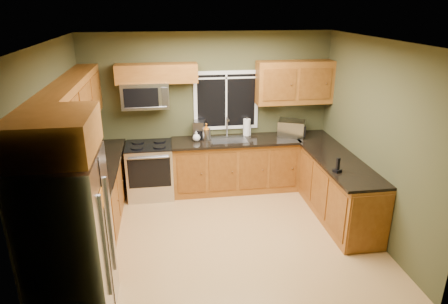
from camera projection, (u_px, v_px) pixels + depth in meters
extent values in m
plane|color=tan|center=(224.00, 236.00, 5.71)|extent=(4.20, 4.20, 0.00)
plane|color=white|center=(224.00, 41.00, 4.76)|extent=(4.20, 4.20, 0.00)
plane|color=#414326|center=(209.00, 112.00, 6.90)|extent=(4.20, 0.00, 4.20)
plane|color=#414326|center=(254.00, 215.00, 3.57)|extent=(4.20, 0.00, 4.20)
plane|color=#414326|center=(57.00, 156.00, 4.95)|extent=(0.00, 3.60, 3.60)
plane|color=#414326|center=(374.00, 140.00, 5.52)|extent=(0.00, 3.60, 3.60)
cube|color=white|center=(226.00, 101.00, 6.86)|extent=(1.12, 0.03, 1.02)
cube|color=black|center=(226.00, 101.00, 6.85)|extent=(1.00, 0.01, 0.90)
cube|color=white|center=(226.00, 101.00, 6.85)|extent=(0.03, 0.01, 0.90)
cube|color=white|center=(226.00, 78.00, 6.71)|extent=(1.00, 0.01, 0.03)
cube|color=brown|center=(96.00, 201.00, 5.75)|extent=(0.60, 2.65, 0.90)
cube|color=black|center=(94.00, 171.00, 5.58)|extent=(0.65, 2.65, 0.04)
cube|color=brown|center=(235.00, 165.00, 7.00)|extent=(2.17, 0.60, 0.90)
cube|color=black|center=(235.00, 141.00, 6.81)|extent=(2.17, 0.65, 0.04)
cube|color=brown|center=(331.00, 183.00, 6.31)|extent=(0.60, 2.50, 0.90)
cube|color=brown|center=(370.00, 224.00, 5.14)|extent=(0.56, 0.02, 0.82)
cube|color=black|center=(333.00, 156.00, 6.14)|extent=(0.65, 2.50, 0.04)
cube|color=brown|center=(73.00, 106.00, 5.23)|extent=(0.33, 2.65, 0.72)
cube|color=brown|center=(157.00, 73.00, 6.38)|extent=(1.30, 0.33, 0.30)
cube|color=brown|center=(294.00, 82.00, 6.77)|extent=(1.30, 0.33, 0.72)
cube|color=brown|center=(53.00, 134.00, 3.56)|extent=(0.72, 0.90, 0.38)
cube|color=#B7B7BC|center=(70.00, 243.00, 3.95)|extent=(0.72, 0.90, 1.80)
cube|color=slate|center=(105.00, 247.00, 3.80)|extent=(0.03, 0.04, 1.10)
cube|color=slate|center=(110.00, 225.00, 4.17)|extent=(0.03, 0.04, 1.10)
cube|color=black|center=(108.00, 240.00, 4.00)|extent=(0.01, 0.02, 1.78)
cube|color=#C56812|center=(102.00, 200.00, 3.74)|extent=(0.01, 0.14, 0.20)
cube|color=#B7B7BC|center=(150.00, 171.00, 6.78)|extent=(0.76, 0.65, 0.90)
cube|color=black|center=(149.00, 146.00, 6.62)|extent=(0.76, 0.64, 0.03)
cube|color=black|center=(149.00, 173.00, 6.43)|extent=(0.68, 0.02, 0.50)
cylinder|color=slate|center=(148.00, 158.00, 6.32)|extent=(0.64, 0.04, 0.04)
cylinder|color=black|center=(137.00, 148.00, 6.45)|extent=(0.20, 0.20, 0.01)
cylinder|color=black|center=(159.00, 147.00, 6.50)|extent=(0.20, 0.20, 0.01)
cylinder|color=black|center=(138.00, 142.00, 6.71)|extent=(0.20, 0.20, 0.01)
cylinder|color=black|center=(159.00, 141.00, 6.76)|extent=(0.20, 0.20, 0.01)
cube|color=#B7B7BC|center=(145.00, 95.00, 6.45)|extent=(0.76, 0.38, 0.42)
cube|color=black|center=(141.00, 98.00, 6.26)|extent=(0.54, 0.01, 0.30)
cube|color=slate|center=(165.00, 97.00, 6.31)|extent=(0.10, 0.01, 0.30)
cylinder|color=slate|center=(146.00, 108.00, 6.31)|extent=(0.66, 0.02, 0.02)
cube|color=slate|center=(229.00, 140.00, 6.79)|extent=(0.60, 0.42, 0.02)
cylinder|color=#B7B7BC|center=(227.00, 127.00, 6.92)|extent=(0.03, 0.03, 0.34)
cylinder|color=#B7B7BC|center=(228.00, 119.00, 6.79)|extent=(0.03, 0.18, 0.03)
cube|color=#B7B7BC|center=(291.00, 128.00, 6.95)|extent=(0.54, 0.48, 0.28)
cube|color=black|center=(294.00, 131.00, 6.79)|extent=(0.35, 0.16, 0.19)
cube|color=slate|center=(199.00, 130.00, 6.83)|extent=(0.23, 0.26, 0.30)
cylinder|color=black|center=(200.00, 135.00, 6.78)|extent=(0.13, 0.13, 0.16)
cylinder|color=#B7B7BC|center=(206.00, 135.00, 6.73)|extent=(0.17, 0.17, 0.20)
cone|color=black|center=(206.00, 128.00, 6.69)|extent=(0.12, 0.12, 0.05)
cylinder|color=white|center=(247.00, 127.00, 6.97)|extent=(0.13, 0.13, 0.29)
cylinder|color=slate|center=(247.00, 119.00, 6.92)|extent=(0.02, 0.02, 0.04)
imported|color=#C56812|center=(206.00, 132.00, 6.71)|extent=(0.12, 0.12, 0.30)
imported|color=white|center=(248.00, 129.00, 7.01)|extent=(0.09, 0.09, 0.20)
imported|color=white|center=(196.00, 136.00, 6.71)|extent=(0.13, 0.13, 0.16)
cube|color=black|center=(337.00, 171.00, 5.49)|extent=(0.12, 0.12, 0.04)
cube|color=black|center=(338.00, 164.00, 5.46)|extent=(0.05, 0.05, 0.17)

